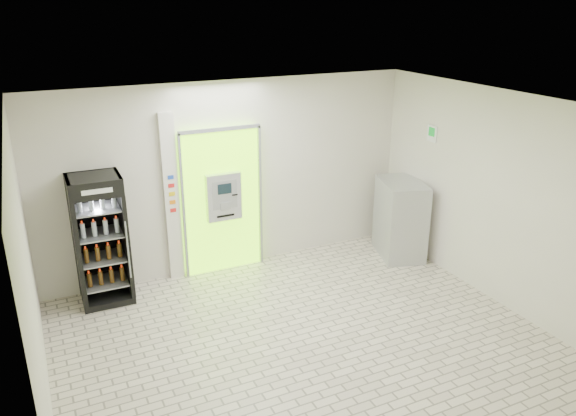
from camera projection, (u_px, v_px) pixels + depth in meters
ground at (302, 340)px, 7.21m from camera, size 6.00×6.00×0.00m
room_shell at (304, 206)px, 6.56m from camera, size 6.00×6.00×6.00m
atm_assembly at (222, 200)px, 8.76m from camera, size 1.30×0.24×2.33m
pillar at (171, 199)px, 8.43m from camera, size 0.22×0.11×2.60m
beverage_cooler at (101, 242)px, 7.90m from camera, size 0.71×0.68×1.88m
steel_cabinet at (400, 219)px, 9.43m from camera, size 0.93×1.13×1.30m
exit_sign at (432, 134)px, 8.86m from camera, size 0.02×0.22×0.26m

